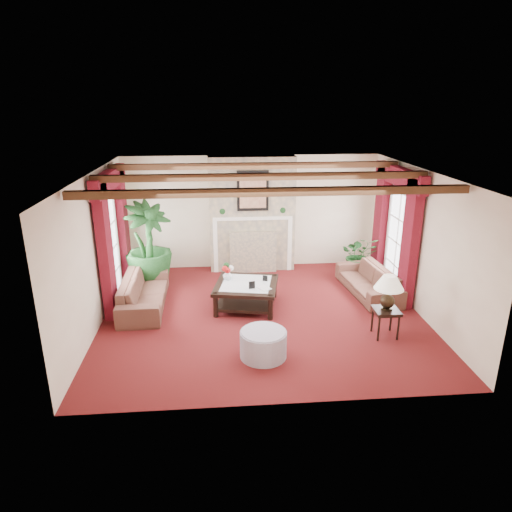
{
  "coord_description": "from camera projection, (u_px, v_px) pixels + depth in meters",
  "views": [
    {
      "loc": [
        -0.8,
        -7.89,
        3.9
      ],
      "look_at": [
        -0.09,
        0.4,
        1.05
      ],
      "focal_mm": 32.0,
      "sensor_mm": 36.0,
      "label": 1
    }
  ],
  "objects": [
    {
      "name": "photo_frame_b",
      "position": [
        265.0,
        279.0,
        9.03
      ],
      "size": [
        0.1,
        0.05,
        0.13
      ],
      "primitive_type": null,
      "rotation": [
        0.0,
        0.0,
        -0.37
      ],
      "color": "black",
      "rests_on": "coffee_table"
    },
    {
      "name": "photo_frame_a",
      "position": [
        252.0,
        285.0,
        8.66
      ],
      "size": [
        0.12,
        0.04,
        0.16
      ],
      "primitive_type": null,
      "rotation": [
        0.0,
        0.0,
        0.16
      ],
      "color": "black",
      "rests_on": "coffee_table"
    },
    {
      "name": "right_wall",
      "position": [
        421.0,
        243.0,
        8.57
      ],
      "size": [
        0.02,
        5.5,
        2.7
      ],
      "primitive_type": "cube",
      "color": "beige",
      "rests_on": "ground"
    },
    {
      "name": "ottoman",
      "position": [
        263.0,
        344.0,
        7.25
      ],
      "size": [
        0.75,
        0.75,
        0.44
      ],
      "primitive_type": "cylinder",
      "color": "gray",
      "rests_on": "ground"
    },
    {
      "name": "sofa_right",
      "position": [
        369.0,
        276.0,
        9.6
      ],
      "size": [
        2.05,
        0.96,
        0.76
      ],
      "primitive_type": "imported",
      "rotation": [
        0.0,
        0.0,
        -1.47
      ],
      "color": "#3A0F1D",
      "rests_on": "ground"
    },
    {
      "name": "sofa_left",
      "position": [
        144.0,
        288.0,
        8.97
      ],
      "size": [
        2.07,
        0.68,
        0.8
      ],
      "primitive_type": "imported",
      "rotation": [
        0.0,
        0.0,
        1.59
      ],
      "color": "#3A0F1D",
      "rests_on": "ground"
    },
    {
      "name": "book",
      "position": [
        260.0,
        283.0,
        8.61
      ],
      "size": [
        0.21,
        0.19,
        0.27
      ],
      "primitive_type": "imported",
      "rotation": [
        0.0,
        0.0,
        0.53
      ],
      "color": "black",
      "rests_on": "coffee_table"
    },
    {
      "name": "potted_palm",
      "position": [
        149.0,
        262.0,
        10.02
      ],
      "size": [
        2.88,
        2.89,
        1.04
      ],
      "primitive_type": "imported",
      "rotation": [
        0.0,
        0.0,
        0.72
      ],
      "color": "black",
      "rests_on": "ground"
    },
    {
      "name": "back_wall",
      "position": [
        251.0,
        212.0,
        10.92
      ],
      "size": [
        6.0,
        0.02,
        2.7
      ],
      "primitive_type": "cube",
      "color": "beige",
      "rests_on": "ground"
    },
    {
      "name": "french_door_left",
      "position": [
        105.0,
        197.0,
        8.78
      ],
      "size": [
        0.1,
        1.1,
        2.16
      ],
      "primitive_type": null,
      "color": "white",
      "rests_on": "ground"
    },
    {
      "name": "fireplace",
      "position": [
        252.0,
        156.0,
        10.3
      ],
      "size": [
        2.0,
        0.52,
        2.7
      ],
      "primitive_type": null,
      "color": "tan",
      "rests_on": "ground"
    },
    {
      "name": "ceiling_beams",
      "position": [
        263.0,
        177.0,
        7.91
      ],
      "size": [
        6.0,
        3.0,
        0.12
      ],
      "primitive_type": null,
      "color": "#381F12",
      "rests_on": "ceiling"
    },
    {
      "name": "coffee_table",
      "position": [
        246.0,
        295.0,
        9.02
      ],
      "size": [
        1.4,
        1.4,
        0.49
      ],
      "primitive_type": null,
      "rotation": [
        0.0,
        0.0,
        -0.19
      ],
      "color": "black",
      "rests_on": "ground"
    },
    {
      "name": "ceiling",
      "position": [
        263.0,
        173.0,
        7.89
      ],
      "size": [
        6.0,
        6.0,
        0.0
      ],
      "primitive_type": "plane",
      "rotation": [
        3.14,
        0.0,
        0.0
      ],
      "color": "white",
      "rests_on": "floor"
    },
    {
      "name": "table_lamp",
      "position": [
        388.0,
        292.0,
        7.71
      ],
      "size": [
        0.5,
        0.5,
        0.64
      ],
      "primitive_type": null,
      "color": "black",
      "rests_on": "side_table"
    },
    {
      "name": "left_wall",
      "position": [
        95.0,
        252.0,
        8.09
      ],
      "size": [
        0.02,
        5.5,
        2.7
      ],
      "primitive_type": "cube",
      "color": "beige",
      "rests_on": "ground"
    },
    {
      "name": "side_table",
      "position": [
        385.0,
        322.0,
        7.89
      ],
      "size": [
        0.47,
        0.47,
        0.5
      ],
      "primitive_type": null,
      "rotation": [
        0.0,
        0.0,
        0.11
      ],
      "color": "black",
      "rests_on": "ground"
    },
    {
      "name": "small_plant",
      "position": [
        359.0,
        259.0,
        10.65
      ],
      "size": [
        1.14,
        1.21,
        0.75
      ],
      "primitive_type": "imported",
      "rotation": [
        0.0,
        0.0,
        -0.15
      ],
      "color": "black",
      "rests_on": "ground"
    },
    {
      "name": "floor",
      "position": [
        263.0,
        314.0,
        8.77
      ],
      "size": [
        6.0,
        6.0,
        0.0
      ],
      "primitive_type": "plane",
      "color": "#4F0E12",
      "rests_on": "ground"
    },
    {
      "name": "curtains_left",
      "position": [
        108.0,
        175.0,
        8.65
      ],
      "size": [
        0.2,
        2.4,
        2.55
      ],
      "primitive_type": null,
      "color": "#4D0A15",
      "rests_on": "ground"
    },
    {
      "name": "french_door_right",
      "position": [
        403.0,
        192.0,
        9.26
      ],
      "size": [
        0.1,
        1.1,
        2.16
      ],
      "primitive_type": null,
      "color": "white",
      "rests_on": "ground"
    },
    {
      "name": "curtains_right",
      "position": [
        400.0,
        171.0,
        9.11
      ],
      "size": [
        0.2,
        2.4,
        2.55
      ],
      "primitive_type": null,
      "color": "#4D0A15",
      "rests_on": "ground"
    },
    {
      "name": "flower_vase",
      "position": [
        228.0,
        275.0,
        9.11
      ],
      "size": [
        0.3,
        0.3,
        0.2
      ],
      "primitive_type": "imported",
      "rotation": [
        0.0,
        0.0,
        -0.25
      ],
      "color": "silver",
      "rests_on": "coffee_table"
    }
  ]
}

